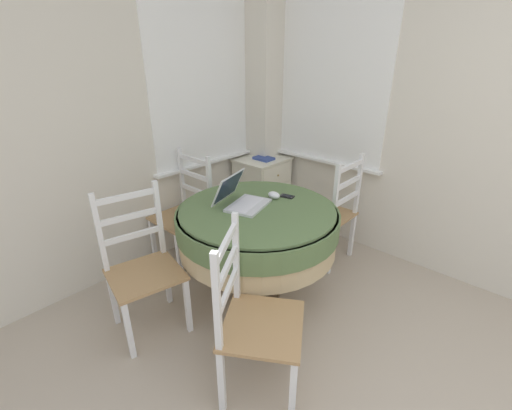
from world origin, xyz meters
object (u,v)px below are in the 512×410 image
Objects in this scene: dining_chair_left_flank at (142,268)px; round_dining_table at (257,226)px; dining_chair_near_back_window at (185,213)px; corner_cabinet at (262,191)px; laptop at (241,199)px; dining_chair_near_right_window at (331,213)px; book_on_cabinet at (264,158)px; computer_mouse at (274,195)px; dining_chair_camera_near at (254,320)px; cell_phone at (287,196)px.

round_dining_table is at bearing -24.62° from dining_chair_left_flank.
dining_chair_near_back_window is at bearing 33.79° from dining_chair_left_flank.
corner_cabinet is at bearing 0.33° from dining_chair_near_back_window.
dining_chair_left_flank is at bearing -164.75° from corner_cabinet.
round_dining_table is at bearing -72.09° from laptop.
dining_chair_near_back_window is 1.03m from corner_cabinet.
corner_cabinet is (0.97, 0.81, -0.23)m from round_dining_table.
dining_chair_left_flank is at bearing 155.38° from round_dining_table.
dining_chair_near_right_window and dining_chair_left_flank have the same top height.
book_on_cabinet is (0.99, 0.65, -0.04)m from laptop.
dining_chair_near_back_window and dining_chair_near_right_window have the same top height.
laptop is 0.55× the size of corner_cabinet.
computer_mouse reaches higher than book_on_cabinet.
dining_chair_near_back_window is 1.04m from book_on_cabinet.
computer_mouse is 0.14× the size of corner_cabinet.
dining_chair_near_back_window reaches higher than laptop.
dining_chair_near_right_window is at bearing -16.94° from laptop.
round_dining_table is 1.18× the size of dining_chair_camera_near.
dining_chair_near_right_window is at bearing -47.58° from dining_chair_near_back_window.
book_on_cabinet is (0.95, 0.77, 0.15)m from round_dining_table.
dining_chair_left_flank is (-0.74, 0.34, -0.14)m from round_dining_table.
round_dining_table is at bearing 40.71° from dining_chair_camera_near.
computer_mouse reaches higher than cell_phone.
laptop is 3.55× the size of cell_phone.
dining_chair_near_back_window is at bearing 108.98° from computer_mouse.
computer_mouse is at bearing -18.19° from dining_chair_left_flank.
dining_chair_near_right_window is at bearing 15.30° from dining_chair_camera_near.
dining_chair_left_flank is at bearing 160.45° from cell_phone.
dining_chair_camera_near reaches higher than corner_cabinet.
dining_chair_near_right_window is at bearing -15.36° from computer_mouse.
dining_chair_left_flank is (-0.14, 0.86, 0.00)m from dining_chair_camera_near.
cell_phone is 0.12× the size of dining_chair_near_right_window.
book_on_cabinet is at bearing 39.01° from round_dining_table.
dining_chair_camera_near is (-1.41, -0.39, 0.00)m from dining_chair_near_right_window.
corner_cabinet is at bearing 39.73° from round_dining_table.
dining_chair_camera_near reaches higher than book_on_cabinet.
laptop is at bearing -146.72° from book_on_cabinet.
cell_phone is at bearing -19.55° from dining_chair_left_flank.
dining_chair_near_back_window is at bearing 67.31° from dining_chair_camera_near.
laptop is 0.81m from dining_chair_left_flank.
dining_chair_camera_near is at bearing -164.70° from dining_chair_near_right_window.
dining_chair_near_back_window is at bearing 132.42° from dining_chair_near_right_window.
laptop is 0.37m from cell_phone.
computer_mouse is at bearing -20.51° from laptop.
laptop is 0.76m from dining_chair_near_back_window.
dining_chair_camera_near is at bearing -81.02° from dining_chair_left_flank.
laptop is 0.41× the size of dining_chair_near_back_window.
corner_cabinet is 3.74× the size of book_on_cabinet.
computer_mouse is (0.21, 0.03, 0.17)m from round_dining_table.
dining_chair_left_flank is at bearing 162.65° from laptop.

